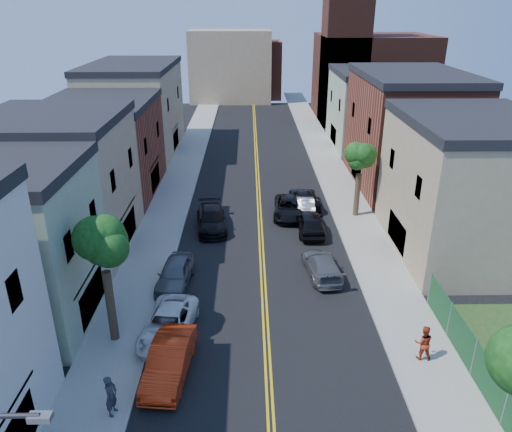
{
  "coord_description": "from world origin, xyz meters",
  "views": [
    {
      "loc": [
        -0.86,
        -7.02,
        16.2
      ],
      "look_at": [
        -0.37,
        25.59,
        2.0
      ],
      "focal_mm": 34.42,
      "sensor_mm": 36.0,
      "label": 1
    }
  ],
  "objects_px": {
    "grey_car_right": "(322,265)",
    "black_car_right": "(310,223)",
    "black_car_left": "(211,219)",
    "silver_car_right": "(305,204)",
    "black_suv_lane": "(289,208)",
    "grey_car_left": "(175,273)",
    "pedestrian_left": "(111,396)",
    "pedestrian_right": "(423,343)",
    "red_sedan": "(169,360)",
    "white_pickup": "(168,324)",
    "dark_car_right_far": "(305,198)"
  },
  "relations": [
    {
      "from": "grey_car_left",
      "to": "pedestrian_left",
      "type": "bearing_deg",
      "value": -91.64
    },
    {
      "from": "black_car_left",
      "to": "dark_car_right_far",
      "type": "relative_size",
      "value": 1.09
    },
    {
      "from": "red_sedan",
      "to": "silver_car_right",
      "type": "height_order",
      "value": "red_sedan"
    },
    {
      "from": "grey_car_right",
      "to": "dark_car_right_far",
      "type": "xyz_separation_m",
      "value": [
        0.13,
        11.83,
        -0.01
      ]
    },
    {
      "from": "black_suv_lane",
      "to": "pedestrian_right",
      "type": "relative_size",
      "value": 2.85
    },
    {
      "from": "red_sedan",
      "to": "black_suv_lane",
      "type": "relative_size",
      "value": 0.95
    },
    {
      "from": "black_car_right",
      "to": "silver_car_right",
      "type": "bearing_deg",
      "value": -89.71
    },
    {
      "from": "pedestrian_left",
      "to": "pedestrian_right",
      "type": "relative_size",
      "value": 1.05
    },
    {
      "from": "black_car_left",
      "to": "silver_car_right",
      "type": "height_order",
      "value": "black_car_left"
    },
    {
      "from": "grey_car_right",
      "to": "black_suv_lane",
      "type": "bearing_deg",
      "value": -87.61
    },
    {
      "from": "silver_car_right",
      "to": "dark_car_right_far",
      "type": "relative_size",
      "value": 0.82
    },
    {
      "from": "black_car_left",
      "to": "black_suv_lane",
      "type": "height_order",
      "value": "black_car_left"
    },
    {
      "from": "white_pickup",
      "to": "black_car_right",
      "type": "xyz_separation_m",
      "value": [
        8.95,
        12.61,
        0.11
      ]
    },
    {
      "from": "black_car_left",
      "to": "dark_car_right_far",
      "type": "height_order",
      "value": "black_car_left"
    },
    {
      "from": "grey_car_right",
      "to": "silver_car_right",
      "type": "relative_size",
      "value": 1.19
    },
    {
      "from": "black_car_left",
      "to": "silver_car_right",
      "type": "relative_size",
      "value": 1.33
    },
    {
      "from": "red_sedan",
      "to": "white_pickup",
      "type": "distance_m",
      "value": 3.02
    },
    {
      "from": "red_sedan",
      "to": "black_car_right",
      "type": "bearing_deg",
      "value": 67.02
    },
    {
      "from": "black_car_left",
      "to": "white_pickup",
      "type": "bearing_deg",
      "value": -102.64
    },
    {
      "from": "pedestrian_right",
      "to": "dark_car_right_far",
      "type": "bearing_deg",
      "value": -72.4
    },
    {
      "from": "grey_car_left",
      "to": "black_car_right",
      "type": "height_order",
      "value": "black_car_right"
    },
    {
      "from": "white_pickup",
      "to": "black_car_left",
      "type": "distance_m",
      "value": 13.51
    },
    {
      "from": "red_sedan",
      "to": "black_car_left",
      "type": "xyz_separation_m",
      "value": [
        0.85,
        16.42,
        -0.03
      ]
    },
    {
      "from": "red_sedan",
      "to": "pedestrian_left",
      "type": "distance_m",
      "value": 3.26
    },
    {
      "from": "red_sedan",
      "to": "pedestrian_left",
      "type": "height_order",
      "value": "pedestrian_left"
    },
    {
      "from": "grey_car_right",
      "to": "silver_car_right",
      "type": "xyz_separation_m",
      "value": [
        0.0,
        10.49,
        -0.03
      ]
    },
    {
      "from": "white_pickup",
      "to": "pedestrian_right",
      "type": "relative_size",
      "value": 2.82
    },
    {
      "from": "black_car_right",
      "to": "pedestrian_right",
      "type": "distance_m",
      "value": 15.25
    },
    {
      "from": "grey_car_left",
      "to": "pedestrian_right",
      "type": "xyz_separation_m",
      "value": [
        13.06,
        -7.31,
        0.27
      ]
    },
    {
      "from": "dark_car_right_far",
      "to": "silver_car_right",
      "type": "bearing_deg",
      "value": 81.62
    },
    {
      "from": "pedestrian_left",
      "to": "pedestrian_right",
      "type": "xyz_separation_m",
      "value": [
        14.26,
        3.34,
        -0.04
      ]
    },
    {
      "from": "dark_car_right_far",
      "to": "pedestrian_left",
      "type": "height_order",
      "value": "pedestrian_left"
    },
    {
      "from": "black_car_right",
      "to": "black_suv_lane",
      "type": "bearing_deg",
      "value": -66.04
    },
    {
      "from": "pedestrian_left",
      "to": "black_suv_lane",
      "type": "bearing_deg",
      "value": -10.16
    },
    {
      "from": "white_pickup",
      "to": "grey_car_left",
      "type": "bearing_deg",
      "value": 100.33
    },
    {
      "from": "grey_car_right",
      "to": "black_suv_lane",
      "type": "xyz_separation_m",
      "value": [
        -1.41,
        9.64,
        0.02
      ]
    },
    {
      "from": "grey_car_left",
      "to": "pedestrian_left",
      "type": "height_order",
      "value": "pedestrian_left"
    },
    {
      "from": "grey_car_right",
      "to": "black_car_right",
      "type": "height_order",
      "value": "black_car_right"
    },
    {
      "from": "red_sedan",
      "to": "grey_car_right",
      "type": "height_order",
      "value": "red_sedan"
    },
    {
      "from": "pedestrian_left",
      "to": "grey_car_right",
      "type": "bearing_deg",
      "value": -29.02
    },
    {
      "from": "black_car_left",
      "to": "grey_car_right",
      "type": "relative_size",
      "value": 1.12
    },
    {
      "from": "grey_car_left",
      "to": "black_car_right",
      "type": "relative_size",
      "value": 0.96
    },
    {
      "from": "white_pickup",
      "to": "grey_car_right",
      "type": "bearing_deg",
      "value": 41.14
    },
    {
      "from": "red_sedan",
      "to": "dark_car_right_far",
      "type": "xyz_separation_m",
      "value": [
        8.58,
        20.99,
        -0.13
      ]
    },
    {
      "from": "black_car_right",
      "to": "black_suv_lane",
      "type": "distance_m",
      "value": 3.51
    },
    {
      "from": "grey_car_left",
      "to": "silver_car_right",
      "type": "distance_m",
      "value": 14.81
    },
    {
      "from": "white_pickup",
      "to": "dark_car_right_far",
      "type": "xyz_separation_m",
      "value": [
        9.09,
        18.02,
        -0.03
      ]
    },
    {
      "from": "silver_car_right",
      "to": "dark_car_right_far",
      "type": "distance_m",
      "value": 1.35
    },
    {
      "from": "red_sedan",
      "to": "grey_car_right",
      "type": "distance_m",
      "value": 12.46
    },
    {
      "from": "grey_car_right",
      "to": "pedestrian_left",
      "type": "distance_m",
      "value": 15.71
    }
  ]
}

